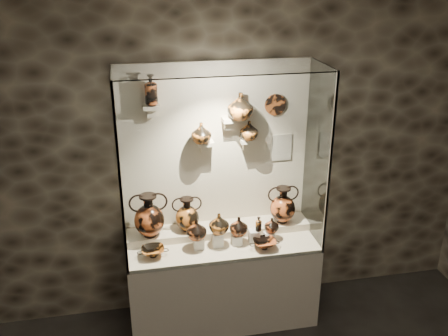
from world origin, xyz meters
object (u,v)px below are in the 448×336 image
Objects in this scene: ovoid_vase_b at (240,106)px; lekythos_small at (259,223)px; amphora_mid at (187,214)px; amphora_right at (283,205)px; jug_a at (196,229)px; lekythos_tall at (151,89)px; ovoid_vase_c at (249,130)px; kylix_right at (264,243)px; jug_b at (219,223)px; jug_c at (239,226)px; ovoid_vase_a at (201,133)px; jug_e at (272,225)px; kylix_left at (153,251)px; amphora_left at (149,215)px.

lekythos_small is at bearing -73.67° from ovoid_vase_b.
amphora_right is at bearing 9.87° from amphora_mid.
ovoid_vase_b is at bearing 27.13° from jug_a.
lekythos_tall is 1.67× the size of ovoid_vase_c.
kylix_right is at bearing -76.87° from ovoid_vase_b.
jug_b is 0.44m from kylix_right.
kylix_right is (0.03, -0.11, -0.15)m from lekythos_small.
amphora_right reaches higher than lekythos_small.
jug_c is 0.94× the size of ovoid_vase_a.
ovoid_vase_b is (0.34, -0.02, 0.22)m from ovoid_vase_a.
ovoid_vase_a is at bearing -7.39° from lekythos_tall.
jug_b is at bearing -60.24° from ovoid_vase_a.
jug_e is (0.74, -0.20, -0.08)m from amphora_mid.
ovoid_vase_a is (-0.28, 0.25, 0.80)m from jug_c.
ovoid_vase_b reaches higher than lekythos_small.
jug_c is (-0.46, -0.19, -0.07)m from amphora_right.
lekythos_tall is (-0.69, 0.26, 1.20)m from jug_c.
jug_e is at bearing -12.24° from jug_b.
amphora_mid is 1.73× the size of jug_b.
jug_c reaches higher than kylix_right.
ovoid_vase_a is at bearing 22.41° from kylix_left.
amphora_left is 1.58× the size of kylix_left.
amphora_mid is 1.39× the size of ovoid_vase_b.
jug_b reaches higher than jug_c.
ovoid_vase_c is at bearing 15.41° from amphora_mid.
jug_a reaches higher than jug_c.
jug_a is 0.83m from ovoid_vase_a.
ovoid_vase_c reaches higher than kylix_right.
kylix_right is at bearing -31.79° from jug_b.
lekythos_tall is 0.92m from ovoid_vase_c.
amphora_left is at bearing -140.31° from lekythos_tall.
ovoid_vase_a is (0.40, -0.01, -0.40)m from lekythos_tall.
amphora_mid is at bearing -17.64° from lekythos_tall.
ovoid_vase_c is at bearing 68.05° from jug_c.
lekythos_tall is (0.08, 0.09, 1.11)m from amphora_left.
amphora_mid is at bearing -177.41° from amphora_right.
kylix_right is at bearing -125.53° from amphora_right.
kylix_left is 0.97m from kylix_right.
ovoid_vase_c is at bearing 25.06° from jug_b.
lekythos_tall reaches higher than lekythos_small.
lekythos_tall is (-0.86, 0.28, 1.18)m from lekythos_small.
jug_c is 0.31m from jug_e.
amphora_left reaches higher than kylix_right.
lekythos_tall reaches higher than amphora_left.
ovoid_vase_c reaches higher than amphora_left.
jug_b is 1.03m from ovoid_vase_b.
jug_e is 0.87m from ovoid_vase_c.
ovoid_vase_a reaches higher than amphora_right.
jug_e is 1.04m from ovoid_vase_a.
lekythos_tall reaches higher than kylix_left.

